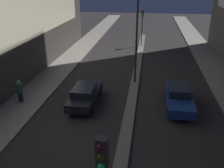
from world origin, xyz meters
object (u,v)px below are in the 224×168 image
traffic_light_mid (142,20)px  street_lamp (137,18)px  car_right_lane (179,97)px  car_left_lane (85,94)px  pedestrian_on_left_sidewalk (20,91)px

traffic_light_mid → street_lamp: 13.12m
traffic_light_mid → car_right_lane: bearing=-78.8°
car_left_lane → car_right_lane: (6.65, 0.44, 0.03)m
car_left_lane → pedestrian_on_left_sidewalk: pedestrian_on_left_sidewalk is taller
street_lamp → pedestrian_on_left_sidewalk: (-8.01, -4.88, -4.61)m
traffic_light_mid → street_lamp: size_ratio=0.54×
traffic_light_mid → car_right_lane: (3.32, -16.77, -2.78)m
street_lamp → pedestrian_on_left_sidewalk: size_ratio=5.24×
traffic_light_mid → car_right_lane: traffic_light_mid is taller
car_left_lane → pedestrian_on_left_sidewalk: bearing=-172.3°
car_left_lane → car_right_lane: car_right_lane is taller
traffic_light_mid → street_lamp: bearing=-90.0°
car_right_lane → traffic_light_mid: bearing=101.2°
street_lamp → traffic_light_mid: bearing=90.0°
traffic_light_mid → street_lamp: (0.00, -12.96, 2.05)m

